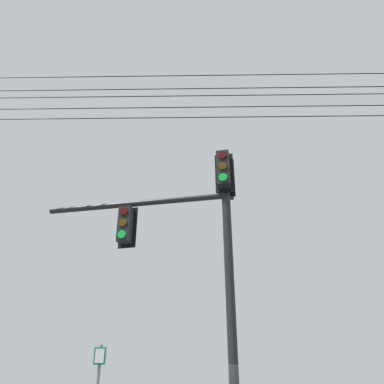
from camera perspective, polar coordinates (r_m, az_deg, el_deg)
signal_mast_assembly at (r=9.12m, az=0.91°, el=-6.78°), size 4.39×2.60×7.25m
overhead_wire_span at (r=11.13m, az=-1.42°, el=13.51°), size 22.58×6.92×1.57m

